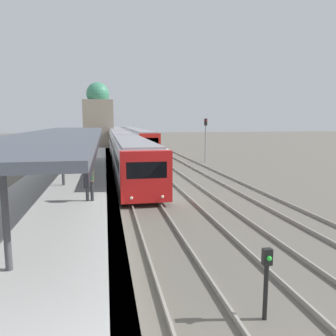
{
  "coord_description": "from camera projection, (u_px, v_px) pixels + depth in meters",
  "views": [
    {
      "loc": [
        -1.96,
        -2.89,
        4.33
      ],
      "look_at": [
        1.63,
        15.85,
        1.57
      ],
      "focal_mm": 35.0,
      "sensor_mm": 36.0,
      "label": 1
    }
  ],
  "objects": [
    {
      "name": "signal_mast_far",
      "position": [
        206.0,
        135.0,
        34.21
      ],
      "size": [
        0.28,
        0.29,
        4.57
      ],
      "color": "gray",
      "rests_on": "ground_plane"
    },
    {
      "name": "person_on_platform",
      "position": [
        89.0,
        179.0,
        14.02
      ],
      "size": [
        0.4,
        0.4,
        1.66
      ],
      "color": "#2D2D33",
      "rests_on": "station_platform"
    },
    {
      "name": "distant_domed_building",
      "position": [
        98.0,
        116.0,
        59.12
      ],
      "size": [
        5.27,
        5.27,
        11.15
      ],
      "color": "gray",
      "rests_on": "ground_plane"
    },
    {
      "name": "platform_canopy",
      "position": [
        62.0,
        135.0,
        17.28
      ],
      "size": [
        4.0,
        25.83,
        2.82
      ],
      "color": "#4C515B",
      "rests_on": "station_platform"
    },
    {
      "name": "signal_post_near",
      "position": [
        266.0,
        276.0,
        7.05
      ],
      "size": [
        0.2,
        0.21,
        1.63
      ],
      "color": "black",
      "rests_on": "ground_plane"
    },
    {
      "name": "train_near",
      "position": [
        119.0,
        140.0,
        47.27
      ],
      "size": [
        2.6,
        64.15,
        2.98
      ],
      "color": "red",
      "rests_on": "ground_plane"
    },
    {
      "name": "train_far",
      "position": [
        134.0,
        136.0,
        60.07
      ],
      "size": [
        2.55,
        43.91,
        2.98
      ],
      "color": "red",
      "rests_on": "ground_plane"
    }
  ]
}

